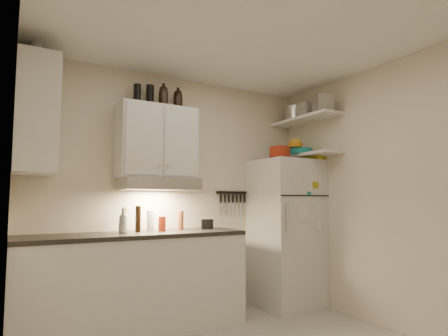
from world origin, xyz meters
TOP-DOWN VIEW (x-y plane):
  - ceiling at (0.00, 0.00)m, footprint 3.20×3.00m
  - back_wall at (0.00, 1.51)m, footprint 3.20×0.02m
  - left_wall at (-1.61, 0.00)m, footprint 0.02×3.00m
  - right_wall at (1.61, 0.00)m, footprint 0.02×3.00m
  - base_cabinet at (-0.55, 1.20)m, footprint 2.10×0.60m
  - countertop at (-0.55, 1.20)m, footprint 2.10×0.62m
  - upper_cabinet at (-0.30, 1.33)m, footprint 0.80×0.33m
  - side_cabinet at (-1.44, 1.20)m, footprint 0.33×0.55m
  - range_hood at (-0.30, 1.27)m, footprint 0.76×0.46m
  - fridge at (1.25, 1.16)m, footprint 0.70×0.68m
  - shelf_hi at (1.45, 1.02)m, footprint 0.30×0.95m
  - shelf_lo at (1.45, 1.02)m, footprint 0.30×0.95m
  - knife_strip at (0.70, 1.49)m, footprint 0.42×0.02m
  - dutch_oven at (1.06, 1.03)m, footprint 0.29×0.29m
  - book_stack at (1.53, 0.97)m, footprint 0.28×0.32m
  - spice_jar at (1.37, 1.12)m, footprint 0.09×0.09m
  - stock_pot at (1.52, 1.27)m, footprint 0.28×0.28m
  - tin_a at (1.46, 1.00)m, footprint 0.20×0.18m
  - tin_b at (1.39, 0.66)m, footprint 0.24×0.24m
  - bowl_teal at (1.41, 1.21)m, footprint 0.22×0.22m
  - bowl_orange at (1.37, 1.11)m, footprint 0.18×0.18m
  - bowl_yellow at (1.37, 1.11)m, footprint 0.14×0.14m
  - plates at (1.40, 1.03)m, footprint 0.30×0.30m
  - growler_a at (-0.25, 1.30)m, footprint 0.11×0.11m
  - growler_b at (-0.05, 1.38)m, footprint 0.12×0.12m
  - thermos_a at (-0.37, 1.39)m, footprint 0.10×0.10m
  - thermos_b at (-0.51, 1.37)m, footprint 0.08×0.08m
  - side_jar at (-1.46, 1.24)m, footprint 0.12×0.12m
  - soap_bottle at (-0.66, 1.21)m, footprint 0.13×0.13m
  - pepper_mill at (-0.05, 1.29)m, footprint 0.07×0.07m
  - oil_bottle at (-0.62, 1.34)m, footprint 0.06×0.06m
  - vinegar_bottle at (-0.51, 1.24)m, footprint 0.07×0.07m
  - clear_bottle at (-0.37, 1.30)m, footprint 0.08×0.08m
  - red_jar at (-0.28, 1.22)m, footprint 0.08×0.08m
  - caddy at (0.25, 1.26)m, footprint 0.15×0.12m

SIDE VIEW (x-z plane):
  - base_cabinet at x=-0.55m, z-range 0.00..0.88m
  - fridge at x=1.25m, z-range 0.00..1.70m
  - countertop at x=-0.55m, z-range 0.88..0.92m
  - caddy at x=0.25m, z-range 0.92..1.02m
  - red_jar at x=-0.28m, z-range 0.92..1.07m
  - pepper_mill at x=-0.05m, z-range 0.92..1.12m
  - clear_bottle at x=-0.37m, z-range 0.92..1.13m
  - oil_bottle at x=-0.62m, z-range 0.92..1.16m
  - vinegar_bottle at x=-0.51m, z-range 0.92..1.17m
  - soap_bottle at x=-0.66m, z-range 0.92..1.18m
  - back_wall at x=0.00m, z-range 0.00..2.60m
  - left_wall at x=-1.61m, z-range 0.00..2.60m
  - right_wall at x=1.61m, z-range 0.00..2.60m
  - knife_strip at x=0.70m, z-range 1.31..1.33m
  - range_hood at x=-0.30m, z-range 1.33..1.45m
  - book_stack at x=1.53m, z-range 1.70..1.79m
  - spice_jar at x=1.37m, z-range 1.70..1.81m
  - shelf_lo at x=1.45m, z-range 1.75..1.77m
  - dutch_oven at x=1.06m, z-range 1.70..1.84m
  - plates at x=1.40m, z-range 1.77..1.84m
  - bowl_teal at x=1.41m, z-range 1.77..1.86m
  - upper_cabinet at x=-0.30m, z-range 1.45..2.20m
  - bowl_orange at x=1.37m, z-range 1.86..1.92m
  - bowl_yellow at x=1.37m, z-range 1.92..1.96m
  - side_cabinet at x=-1.44m, z-range 1.45..2.45m
  - shelf_hi at x=1.45m, z-range 2.19..2.22m
  - tin_a at x=1.46m, z-range 2.21..2.39m
  - tin_b at x=1.39m, z-range 2.21..2.40m
  - thermos_b at x=-0.51m, z-range 2.20..2.42m
  - stock_pot at x=1.52m, z-range 2.21..2.41m
  - growler_a at x=-0.25m, z-range 2.20..2.43m
  - thermos_a at x=-0.37m, z-range 2.20..2.43m
  - growler_b at x=-0.05m, z-range 2.20..2.44m
  - side_jar at x=-1.46m, z-range 2.45..2.60m
  - ceiling at x=0.00m, z-range 2.60..2.62m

